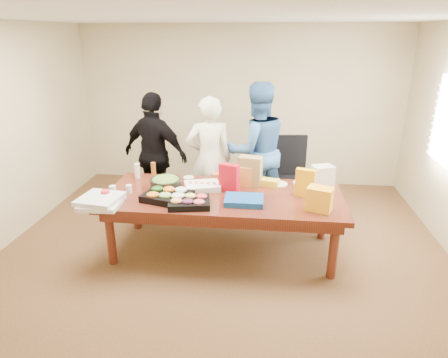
# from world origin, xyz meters

# --- Properties ---
(floor) EXTENTS (5.50, 5.00, 0.02)m
(floor) POSITION_xyz_m (0.00, 0.00, -0.01)
(floor) COLOR #47301E
(floor) RESTS_ON ground
(ceiling) EXTENTS (5.50, 5.00, 0.02)m
(ceiling) POSITION_xyz_m (0.00, 0.00, 2.71)
(ceiling) COLOR white
(ceiling) RESTS_ON wall_back
(wall_back) EXTENTS (5.50, 0.04, 2.70)m
(wall_back) POSITION_xyz_m (0.00, 2.50, 1.35)
(wall_back) COLOR beige
(wall_back) RESTS_ON floor
(wall_front) EXTENTS (5.50, 0.04, 2.70)m
(wall_front) POSITION_xyz_m (0.00, -2.50, 1.35)
(wall_front) COLOR beige
(wall_front) RESTS_ON floor
(conference_table) EXTENTS (2.80, 1.20, 0.75)m
(conference_table) POSITION_xyz_m (0.00, 0.00, 0.38)
(conference_table) COLOR #4C1C0F
(conference_table) RESTS_ON floor
(office_chair) EXTENTS (0.59, 0.59, 1.09)m
(office_chair) POSITION_xyz_m (0.85, 1.19, 0.55)
(office_chair) COLOR black
(office_chair) RESTS_ON floor
(person_center) EXTENTS (0.72, 0.55, 1.77)m
(person_center) POSITION_xyz_m (-0.30, 0.90, 0.88)
(person_center) COLOR silver
(person_center) RESTS_ON floor
(person_right) EXTENTS (1.14, 1.03, 1.93)m
(person_right) POSITION_xyz_m (0.34, 1.14, 0.97)
(person_right) COLOR #3667A4
(person_right) RESTS_ON floor
(person_left) EXTENTS (1.13, 0.78, 1.79)m
(person_left) POSITION_xyz_m (-1.11, 1.01, 0.89)
(person_left) COLOR black
(person_left) RESTS_ON floor
(veggie_tray) EXTENTS (0.60, 0.52, 0.08)m
(veggie_tray) POSITION_xyz_m (-0.62, -0.23, 0.79)
(veggie_tray) COLOR black
(veggie_tray) RESTS_ON conference_table
(fruit_tray) EXTENTS (0.51, 0.43, 0.07)m
(fruit_tray) POSITION_xyz_m (-0.34, -0.36, 0.78)
(fruit_tray) COLOR black
(fruit_tray) RESTS_ON conference_table
(sheet_cake) EXTENTS (0.49, 0.42, 0.07)m
(sheet_cake) POSITION_xyz_m (-0.27, 0.13, 0.79)
(sheet_cake) COLOR white
(sheet_cake) RESTS_ON conference_table
(salad_bowl) EXTENTS (0.39, 0.39, 0.12)m
(salad_bowl) POSITION_xyz_m (-0.72, 0.10, 0.81)
(salad_bowl) COLOR black
(salad_bowl) RESTS_ON conference_table
(chip_bag_blue) EXTENTS (0.43, 0.33, 0.06)m
(chip_bag_blue) POSITION_xyz_m (0.26, -0.22, 0.78)
(chip_bag_blue) COLOR #11479A
(chip_bag_blue) RESTS_ON conference_table
(chip_bag_red) EXTENTS (0.25, 0.17, 0.34)m
(chip_bag_red) POSITION_xyz_m (0.06, 0.10, 0.92)
(chip_bag_red) COLOR red
(chip_bag_red) RESTS_ON conference_table
(chip_bag_yellow) EXTENTS (0.24, 0.15, 0.33)m
(chip_bag_yellow) POSITION_xyz_m (0.95, 0.06, 0.91)
(chip_bag_yellow) COLOR #ECA50C
(chip_bag_yellow) RESTS_ON conference_table
(chip_bag_orange) EXTENTS (0.17, 0.09, 0.25)m
(chip_bag_orange) POSITION_xyz_m (0.24, 0.29, 0.87)
(chip_bag_orange) COLOR orange
(chip_bag_orange) RESTS_ON conference_table
(mayo_jar) EXTENTS (0.08, 0.08, 0.13)m
(mayo_jar) POSITION_xyz_m (0.10, 0.33, 0.81)
(mayo_jar) COLOR silver
(mayo_jar) RESTS_ON conference_table
(mustard_bottle) EXTENTS (0.07, 0.07, 0.15)m
(mustard_bottle) POSITION_xyz_m (0.14, 0.48, 0.83)
(mustard_bottle) COLOR yellow
(mustard_bottle) RESTS_ON conference_table
(dressing_bottle) EXTENTS (0.07, 0.07, 0.19)m
(dressing_bottle) POSITION_xyz_m (-0.99, 0.51, 0.85)
(dressing_bottle) COLOR brown
(dressing_bottle) RESTS_ON conference_table
(ranch_bottle) EXTENTS (0.07, 0.07, 0.20)m
(ranch_bottle) POSITION_xyz_m (-1.18, 0.41, 0.85)
(ranch_bottle) COLOR silver
(ranch_bottle) RESTS_ON conference_table
(banana_bunch) EXTENTS (0.27, 0.20, 0.08)m
(banana_bunch) POSITION_xyz_m (0.53, 0.34, 0.79)
(banana_bunch) COLOR yellow
(banana_bunch) RESTS_ON conference_table
(bread_loaf) EXTENTS (0.28, 0.13, 0.11)m
(bread_loaf) POSITION_xyz_m (-0.05, 0.41, 0.81)
(bread_loaf) COLOR #A34C2B
(bread_loaf) RESTS_ON conference_table
(kraft_bag) EXTENTS (0.31, 0.21, 0.37)m
(kraft_bag) POSITION_xyz_m (0.29, 0.34, 0.93)
(kraft_bag) COLOR olive
(kraft_bag) RESTS_ON conference_table
(red_cup) EXTENTS (0.12, 0.12, 0.13)m
(red_cup) POSITION_xyz_m (-1.30, -0.35, 0.81)
(red_cup) COLOR red
(red_cup) RESTS_ON conference_table
(clear_cup_a) EXTENTS (0.10, 0.10, 0.11)m
(clear_cup_a) POSITION_xyz_m (-1.29, -0.16, 0.81)
(clear_cup_a) COLOR silver
(clear_cup_a) RESTS_ON conference_table
(clear_cup_b) EXTENTS (0.07, 0.07, 0.10)m
(clear_cup_b) POSITION_xyz_m (-1.12, -0.08, 0.80)
(clear_cup_b) COLOR white
(clear_cup_b) RESTS_ON conference_table
(pizza_box_lower) EXTENTS (0.44, 0.44, 0.05)m
(pizza_box_lower) POSITION_xyz_m (-1.30, -0.47, 0.77)
(pizza_box_lower) COLOR silver
(pizza_box_lower) RESTS_ON conference_table
(pizza_box_upper) EXTENTS (0.48, 0.48, 0.05)m
(pizza_box_upper) POSITION_xyz_m (-1.32, -0.46, 0.82)
(pizza_box_upper) COLOR silver
(pizza_box_upper) RESTS_ON pizza_box_lower
(plate_a) EXTENTS (0.28, 0.28, 0.02)m
(plate_a) POSITION_xyz_m (0.97, 0.46, 0.76)
(plate_a) COLOR silver
(plate_a) RESTS_ON conference_table
(plate_b) EXTENTS (0.28, 0.28, 0.01)m
(plate_b) POSITION_xyz_m (0.65, 0.39, 0.76)
(plate_b) COLOR white
(plate_b) RESTS_ON conference_table
(dip_bowl_a) EXTENTS (0.18, 0.18, 0.06)m
(dip_bowl_a) POSITION_xyz_m (0.15, 0.39, 0.78)
(dip_bowl_a) COLOR white
(dip_bowl_a) RESTS_ON conference_table
(dip_bowl_b) EXTENTS (0.14, 0.14, 0.05)m
(dip_bowl_b) POSITION_xyz_m (-0.50, 0.39, 0.78)
(dip_bowl_b) COLOR silver
(dip_bowl_b) RESTS_ON conference_table
(grocery_bag_white) EXTENTS (0.30, 0.26, 0.27)m
(grocery_bag_white) POSITION_xyz_m (1.19, 0.39, 0.88)
(grocery_bag_white) COLOR silver
(grocery_bag_white) RESTS_ON conference_table
(grocery_bag_yellow) EXTENTS (0.31, 0.26, 0.26)m
(grocery_bag_yellow) POSITION_xyz_m (1.07, -0.33, 0.88)
(grocery_bag_yellow) COLOR #FFA91D
(grocery_bag_yellow) RESTS_ON conference_table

